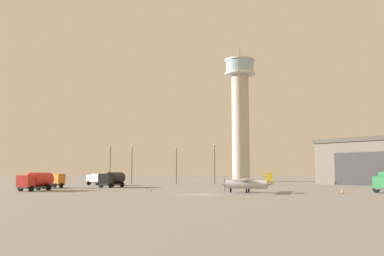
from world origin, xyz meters
TOP-DOWN VIEW (x-y plane):
  - ground_plane at (0.00, 0.00)m, footprint 400.00×400.00m
  - control_tower at (10.67, 72.54)m, footprint 9.77×9.77m
  - hangar at (42.96, 45.31)m, footprint 32.57×32.52m
  - airplane_silver at (6.99, 5.48)m, footprint 7.91×10.12m
  - truck_box_white at (-24.44, 35.45)m, footprint 6.48×6.03m
  - truck_flatbed_orange at (-28.77, 19.73)m, footprint 5.03×6.08m
  - truck_fuel_tanker_red at (-27.33, 9.07)m, footprint 4.32×6.58m
  - truck_fuel_tanker_black at (-18.27, 23.60)m, footprint 4.53×6.37m
  - light_post_west at (-7.51, 45.87)m, footprint 0.44×0.44m
  - light_post_east at (-18.74, 44.82)m, footprint 0.44×0.44m
  - light_post_north at (2.23, 45.16)m, footprint 0.44×0.44m
  - light_post_centre at (-24.92, 47.17)m, footprint 0.44×0.44m
  - traffic_cone_near_left at (-8.36, 9.58)m, footprint 0.36×0.36m
  - traffic_cone_near_right at (20.68, 3.90)m, footprint 0.36×0.36m

SIDE VIEW (x-z plane):
  - ground_plane at x=0.00m, z-range 0.00..0.00m
  - traffic_cone_near_left at x=-8.36m, z-range 0.00..0.55m
  - traffic_cone_near_right at x=20.68m, z-range 0.00..0.67m
  - truck_flatbed_orange at x=-28.77m, z-range -0.05..2.63m
  - airplane_silver at x=6.99m, z-range -0.10..2.89m
  - truck_box_white at x=-24.44m, z-range 0.20..2.83m
  - truck_fuel_tanker_red at x=-27.33m, z-range 0.17..3.18m
  - truck_fuel_tanker_black at x=-18.27m, z-range 0.18..3.22m
  - light_post_west at x=-7.51m, z-range 0.85..10.24m
  - hangar at x=42.96m, z-range 0.02..11.07m
  - light_post_east at x=-18.74m, z-range 0.86..10.72m
  - light_post_centre at x=-24.92m, z-range 0.86..10.86m
  - light_post_north at x=2.23m, z-range 0.86..11.00m
  - control_tower at x=10.67m, z-range 1.13..44.50m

